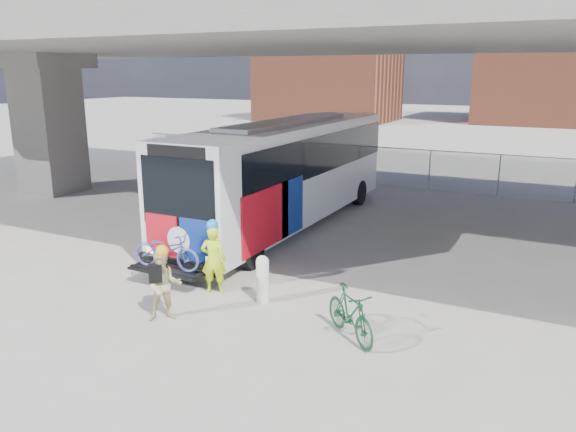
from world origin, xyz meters
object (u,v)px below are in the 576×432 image
Objects in this scene: cyclist_tan at (164,285)px; bike_parked at (350,314)px; bus at (287,166)px; cyclist_hivis at (213,258)px; bollard at (262,277)px.

bike_parked is (3.91, 0.98, -0.27)m from cyclist_tan.
bike_parked is (5.08, -7.14, -1.57)m from bus.
bus reaches higher than bike_parked.
bus is at bearing 75.15° from bike_parked.
cyclist_hivis is 1.03× the size of bike_parked.
bollard is 0.64× the size of bike_parked.
cyclist_tan reaches higher than bike_parked.
cyclist_hivis is 1.08× the size of cyclist_tan.
bollard reaches higher than bike_parked.
cyclist_hivis is 3.95m from bike_parked.
bike_parked is at bearing -18.27° from bollard.
bus is 8.31m from cyclist_tan.
cyclist_tan is at bearing -81.79° from bus.
bollard is at bearing 10.55° from cyclist_tan.
bus is at bearing -101.65° from cyclist_hivis.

